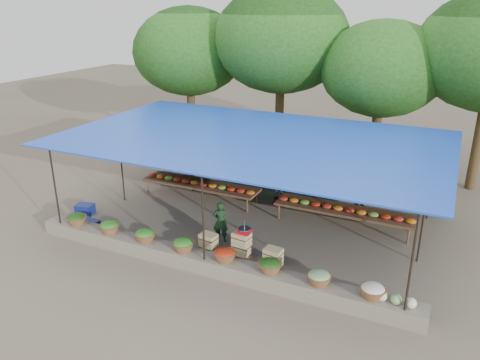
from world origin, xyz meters
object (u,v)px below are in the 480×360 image
at_px(crate_counter, 241,248).
at_px(weighing_scale, 244,231).
at_px(blue_crate_back, 85,209).
at_px(vendor_seated, 221,222).
at_px(blue_crate_front, 90,225).

relative_size(crate_counter, weighing_scale, 6.77).
bearing_deg(crate_counter, weighing_scale, 0.00).
height_order(crate_counter, blue_crate_back, crate_counter).
relative_size(crate_counter, vendor_seated, 1.95).
height_order(crate_counter, blue_crate_front, crate_counter).
xyz_separation_m(weighing_scale, blue_crate_front, (-4.90, -0.46, -0.69)).
bearing_deg(blue_crate_front, crate_counter, 10.43).
xyz_separation_m(crate_counter, vendor_seated, (-0.92, 0.62, 0.30)).
xyz_separation_m(crate_counter, blue_crate_back, (-5.75, 0.41, -0.15)).
bearing_deg(blue_crate_front, blue_crate_back, 143.20).
relative_size(blue_crate_front, blue_crate_back, 1.01).
bearing_deg(vendor_seated, weighing_scale, 131.03).
bearing_deg(blue_crate_back, crate_counter, -16.24).
xyz_separation_m(weighing_scale, vendor_seated, (-1.03, 0.62, -0.24)).
distance_m(weighing_scale, blue_crate_back, 5.92).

